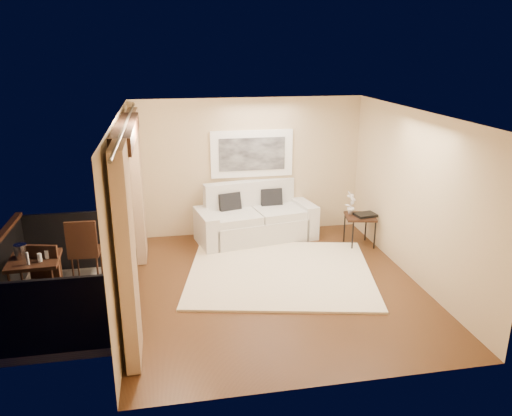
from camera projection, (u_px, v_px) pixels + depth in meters
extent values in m
plane|color=#4F2F17|center=(276.00, 286.00, 7.92)|extent=(5.00, 5.00, 0.00)
plane|color=white|center=(278.00, 114.00, 7.09)|extent=(5.00, 5.00, 0.00)
plane|color=tan|center=(249.00, 167.00, 9.84)|extent=(4.50, 0.00, 4.50)
plane|color=tan|center=(330.00, 277.00, 5.17)|extent=(4.50, 0.00, 4.50)
plane|color=tan|center=(415.00, 197.00, 7.90)|extent=(0.00, 5.00, 5.00)
plane|color=tan|center=(130.00, 181.00, 8.84)|extent=(0.00, 2.70, 2.70)
plane|color=tan|center=(112.00, 267.00, 5.38)|extent=(0.00, 2.70, 2.70)
plane|color=tan|center=(116.00, 129.00, 6.74)|extent=(0.00, 2.40, 2.40)
cube|color=black|center=(125.00, 131.00, 6.77)|extent=(0.28, 2.40, 0.22)
cube|color=#605B56|center=(69.00, 307.00, 7.39)|extent=(1.80, 2.60, 0.12)
cube|color=black|center=(0.00, 277.00, 7.07)|extent=(0.06, 2.60, 1.00)
cube|color=black|center=(77.00, 241.00, 8.41)|extent=(1.80, 0.06, 1.00)
cube|color=black|center=(45.00, 317.00, 6.03)|extent=(1.80, 0.06, 1.00)
cube|color=tan|center=(138.00, 186.00, 8.59)|extent=(0.16, 0.75, 2.62)
cube|color=tan|center=(127.00, 258.00, 5.70)|extent=(0.16, 0.75, 2.62)
cylinder|color=#4C473F|center=(126.00, 123.00, 6.74)|extent=(0.04, 4.80, 0.04)
cube|color=white|center=(252.00, 154.00, 9.74)|extent=(1.62, 0.05, 0.92)
cube|color=black|center=(252.00, 154.00, 9.71)|extent=(1.30, 0.02, 0.64)
cube|color=#FFEFCD|center=(280.00, 272.00, 8.34)|extent=(3.49, 3.19, 0.04)
cube|color=silver|center=(256.00, 228.00, 9.75)|extent=(1.98, 1.28, 0.45)
cube|color=silver|center=(249.00, 202.00, 9.96)|extent=(1.85, 0.56, 0.89)
cube|color=silver|center=(206.00, 230.00, 9.38)|extent=(0.43, 1.00, 0.67)
cube|color=silver|center=(303.00, 217.00, 10.06)|extent=(0.43, 1.00, 0.67)
cube|color=silver|center=(235.00, 217.00, 9.48)|extent=(1.01, 1.01, 0.15)
cube|color=silver|center=(278.00, 212.00, 9.78)|extent=(1.01, 1.01, 0.15)
cube|color=black|center=(230.00, 204.00, 9.64)|extent=(0.47, 0.31, 0.44)
cube|color=black|center=(271.00, 199.00, 9.93)|extent=(0.44, 0.22, 0.44)
cube|color=black|center=(360.00, 217.00, 9.35)|extent=(0.64, 0.64, 0.04)
cylinder|color=black|center=(353.00, 236.00, 9.21)|extent=(0.03, 0.03, 0.55)
cylinder|color=black|center=(375.00, 235.00, 9.28)|extent=(0.03, 0.03, 0.55)
cylinder|color=black|center=(344.00, 228.00, 9.61)|extent=(0.03, 0.03, 0.55)
cylinder|color=black|center=(366.00, 227.00, 9.69)|extent=(0.03, 0.03, 0.55)
cube|color=black|center=(365.00, 215.00, 9.32)|extent=(0.42, 0.34, 0.05)
imported|color=white|center=(351.00, 203.00, 9.37)|extent=(0.28, 0.27, 0.44)
cube|color=black|center=(34.00, 260.00, 6.97)|extent=(0.71, 0.71, 0.05)
cylinder|color=black|center=(12.00, 297.00, 6.79)|extent=(0.04, 0.04, 0.74)
cylinder|color=black|center=(54.00, 294.00, 6.88)|extent=(0.04, 0.04, 0.74)
cylinder|color=black|center=(22.00, 279.00, 7.30)|extent=(0.04, 0.04, 0.74)
cylinder|color=black|center=(62.00, 276.00, 7.40)|extent=(0.04, 0.04, 0.74)
cube|color=black|center=(86.00, 251.00, 7.97)|extent=(0.49, 0.49, 0.06)
cube|color=black|center=(81.00, 240.00, 7.68)|extent=(0.47, 0.08, 0.61)
cylinder|color=black|center=(101.00, 261.00, 8.25)|extent=(0.03, 0.03, 0.48)
cylinder|color=black|center=(78.00, 262.00, 8.20)|extent=(0.03, 0.03, 0.48)
cylinder|color=black|center=(98.00, 271.00, 7.90)|extent=(0.03, 0.03, 0.48)
cylinder|color=black|center=(73.00, 272.00, 7.85)|extent=(0.03, 0.03, 0.48)
cube|color=black|center=(40.00, 286.00, 6.92)|extent=(0.51, 0.51, 0.05)
cube|color=black|center=(44.00, 263.00, 7.02)|extent=(0.42, 0.15, 0.56)
cylinder|color=black|center=(25.00, 307.00, 6.84)|extent=(0.03, 0.03, 0.43)
cylinder|color=black|center=(49.00, 308.00, 6.82)|extent=(0.03, 0.03, 0.43)
cylinder|color=black|center=(36.00, 295.00, 7.16)|extent=(0.03, 0.03, 0.43)
cylinder|color=black|center=(60.00, 296.00, 7.15)|extent=(0.03, 0.03, 0.43)
cylinder|color=white|center=(21.00, 251.00, 6.96)|extent=(0.18, 0.18, 0.20)
cylinder|color=red|center=(37.00, 252.00, 7.09)|extent=(0.06, 0.06, 0.07)
cylinder|color=silver|center=(28.00, 259.00, 6.74)|extent=(0.04, 0.04, 0.18)
cylinder|color=white|center=(40.00, 258.00, 6.85)|extent=(0.06, 0.06, 0.12)
cylinder|color=silver|center=(47.00, 254.00, 6.95)|extent=(0.06, 0.06, 0.12)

